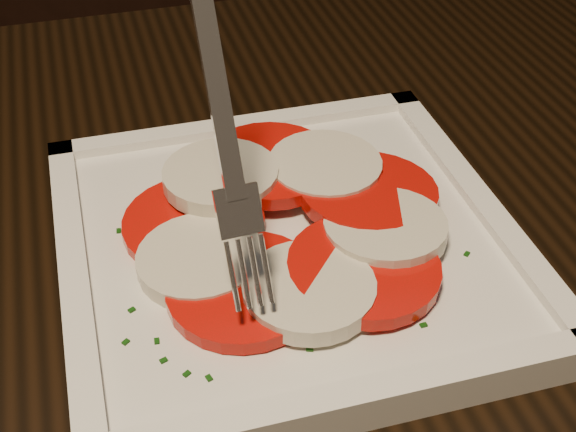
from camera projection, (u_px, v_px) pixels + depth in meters
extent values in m
cube|color=black|center=(193.00, 358.00, 0.42)|extent=(1.21, 0.82, 0.04)
cube|color=black|center=(131.00, 146.00, 1.09)|extent=(0.47, 0.47, 0.04)
cylinder|color=black|center=(20.00, 384.00, 1.08)|extent=(0.04, 0.04, 0.41)
cylinder|color=black|center=(284.00, 349.00, 1.13)|extent=(0.04, 0.04, 0.41)
cylinder|color=black|center=(39.00, 219.00, 1.35)|extent=(0.04, 0.04, 0.41)
cylinder|color=black|center=(250.00, 197.00, 1.40)|extent=(0.04, 0.04, 0.41)
cube|color=white|center=(288.00, 247.00, 0.45)|extent=(0.25, 0.25, 0.01)
cylinder|color=#C70704|center=(194.00, 225.00, 0.45)|extent=(0.08, 0.08, 0.01)
cylinder|color=beige|center=(200.00, 260.00, 0.42)|extent=(0.07, 0.07, 0.01)
cylinder|color=#C70704|center=(244.00, 289.00, 0.40)|extent=(0.08, 0.08, 0.01)
cylinder|color=beige|center=(309.00, 291.00, 0.40)|extent=(0.07, 0.07, 0.01)
cylinder|color=#C70704|center=(364.00, 269.00, 0.41)|extent=(0.08, 0.08, 0.01)
cylinder|color=beige|center=(385.00, 229.00, 0.43)|extent=(0.07, 0.07, 0.01)
cylinder|color=#C70704|center=(368.00, 193.00, 0.46)|extent=(0.08, 0.08, 0.01)
cylinder|color=beige|center=(325.00, 168.00, 0.48)|extent=(0.07, 0.07, 0.01)
cylinder|color=#C70704|center=(270.00, 164.00, 0.48)|extent=(0.08, 0.08, 0.01)
cylinder|color=beige|center=(221.00, 176.00, 0.46)|extent=(0.07, 0.07, 0.01)
cube|color=#126010|center=(325.00, 186.00, 0.47)|extent=(0.03, 0.03, 0.00)
cube|color=#126010|center=(307.00, 173.00, 0.48)|extent=(0.02, 0.03, 0.00)
cube|color=#126010|center=(369.00, 208.00, 0.45)|extent=(0.04, 0.03, 0.00)
cube|color=#126010|center=(360.00, 240.00, 0.43)|extent=(0.02, 0.03, 0.00)
cube|color=#126010|center=(370.00, 191.00, 0.46)|extent=(0.04, 0.02, 0.01)
cube|color=#126010|center=(261.00, 172.00, 0.48)|extent=(0.02, 0.03, 0.00)
cube|color=#0E3A0A|center=(358.00, 149.00, 0.51)|extent=(0.00, 0.00, 0.00)
cube|color=#0E3A0A|center=(119.00, 231.00, 0.45)|extent=(0.00, 0.00, 0.00)
cube|color=#0E3A0A|center=(209.00, 378.00, 0.37)|extent=(0.00, 0.00, 0.00)
cube|color=#0E3A0A|center=(157.00, 341.00, 0.38)|extent=(0.00, 0.00, 0.00)
cube|color=#0E3A0A|center=(244.00, 138.00, 0.52)|extent=(0.00, 0.00, 0.00)
cube|color=#0E3A0A|center=(273.00, 345.00, 0.38)|extent=(0.00, 0.00, 0.00)
cube|color=#0E3A0A|center=(229.00, 161.00, 0.50)|extent=(0.00, 0.00, 0.00)
cube|color=#0E3A0A|center=(132.00, 310.00, 0.40)|extent=(0.00, 0.00, 0.00)
cube|color=#0E3A0A|center=(187.00, 374.00, 0.37)|extent=(0.00, 0.00, 0.00)
cube|color=#0E3A0A|center=(330.00, 135.00, 0.53)|extent=(0.00, 0.00, 0.00)
cube|color=#0E3A0A|center=(424.00, 325.00, 0.39)|extent=(0.00, 0.00, 0.00)
cube|color=#0E3A0A|center=(164.00, 360.00, 0.37)|extent=(0.00, 0.00, 0.00)
cube|color=#0E3A0A|center=(310.00, 349.00, 0.38)|extent=(0.00, 0.00, 0.00)
cube|color=#0E3A0A|center=(406.00, 313.00, 0.40)|extent=(0.00, 0.00, 0.00)
cube|color=#0E3A0A|center=(126.00, 342.00, 0.38)|extent=(0.00, 0.00, 0.00)
cube|color=#0E3A0A|center=(142.00, 211.00, 0.46)|extent=(0.00, 0.00, 0.00)
cube|color=#0E3A0A|center=(467.00, 254.00, 0.43)|extent=(0.00, 0.00, 0.00)
cube|color=#0E3A0A|center=(200.00, 176.00, 0.49)|extent=(0.00, 0.00, 0.00)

